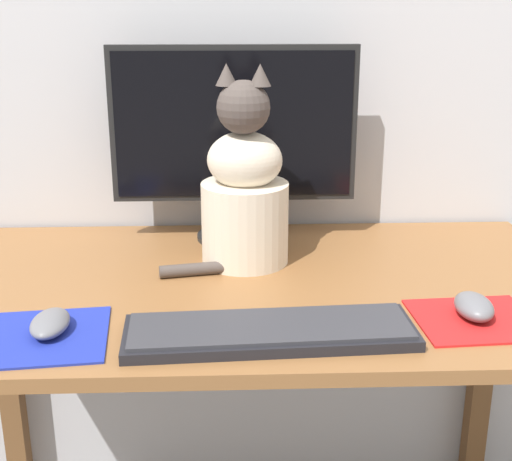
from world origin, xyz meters
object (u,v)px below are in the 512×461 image
keyboard (270,331)px  computer_mouse_right (474,307)px  monitor (234,135)px  cat (244,192)px  computer_mouse_left (50,323)px

keyboard → computer_mouse_right: (0.35, 0.06, 0.01)m
monitor → computer_mouse_right: size_ratio=5.39×
monitor → cat: (0.02, -0.15, -0.09)m
computer_mouse_left → keyboard: bearing=-4.4°
monitor → keyboard: bearing=-84.0°
monitor → keyboard: size_ratio=1.12×
keyboard → computer_mouse_left: size_ratio=4.57×
computer_mouse_right → computer_mouse_left: bearing=-177.6°
cat → keyboard: bearing=-74.8°
monitor → computer_mouse_right: (0.40, -0.43, -0.21)m
computer_mouse_left → cat: bearing=44.3°
cat → monitor: bearing=107.0°
keyboard → computer_mouse_right: computer_mouse_right is taller
monitor → cat: 0.17m
computer_mouse_right → monitor: bearing=132.9°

